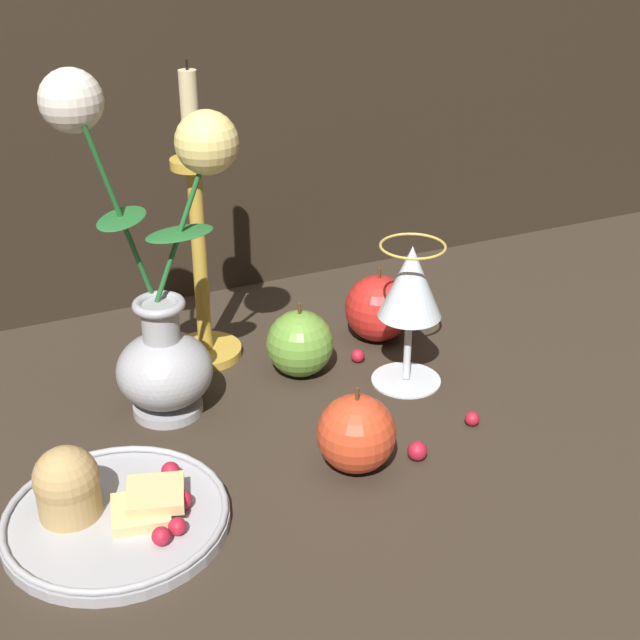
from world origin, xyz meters
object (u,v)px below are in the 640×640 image
(vase, at_px, (159,296))
(apple_at_table_edge, at_px, (300,343))
(wine_glass, at_px, (411,288))
(candlestick, at_px, (200,261))
(apple_beside_vase, at_px, (356,434))
(plate_with_pastries, at_px, (105,507))
(apple_near_glass, at_px, (378,308))

(vase, height_order, apple_at_table_edge, vase)
(wine_glass, relative_size, candlestick, 0.48)
(candlestick, relative_size, apple_beside_vase, 3.87)
(plate_with_pastries, distance_m, wine_glass, 0.38)
(candlestick, height_order, apple_near_glass, candlestick)
(plate_with_pastries, height_order, apple_near_glass, apple_near_glass)
(wine_glass, xyz_separation_m, candlestick, (-0.18, 0.15, 0.01))
(apple_at_table_edge, bearing_deg, candlestick, 135.49)
(vase, relative_size, plate_with_pastries, 1.81)
(plate_with_pastries, height_order, apple_beside_vase, apple_beside_vase)
(wine_glass, height_order, candlestick, candlestick)
(apple_beside_vase, bearing_deg, apple_at_table_edge, 83.37)
(apple_beside_vase, distance_m, apple_at_table_edge, 0.18)
(wine_glass, distance_m, apple_beside_vase, 0.18)
(apple_beside_vase, xyz_separation_m, apple_near_glass, (0.14, 0.22, 0.00))
(wine_glass, xyz_separation_m, apple_near_glass, (0.02, 0.10, -0.07))
(vase, height_order, wine_glass, vase)
(apple_near_glass, bearing_deg, wine_glass, -99.87)
(wine_glass, height_order, apple_near_glass, wine_glass)
(candlestick, xyz_separation_m, apple_near_glass, (0.20, -0.05, -0.08))
(apple_beside_vase, relative_size, apple_at_table_edge, 1.00)
(wine_glass, bearing_deg, vase, 167.89)
(wine_glass, height_order, apple_beside_vase, wine_glass)
(apple_beside_vase, xyz_separation_m, apple_at_table_edge, (0.02, 0.18, -0.00))
(wine_glass, xyz_separation_m, apple_at_table_edge, (-0.10, 0.06, -0.08))
(plate_with_pastries, relative_size, apple_at_table_edge, 2.26)
(candlestick, bearing_deg, apple_at_table_edge, -44.51)
(apple_beside_vase, bearing_deg, apple_near_glass, 57.70)
(apple_near_glass, bearing_deg, apple_beside_vase, -122.30)
(plate_with_pastries, bearing_deg, wine_glass, 15.96)
(plate_with_pastries, xyz_separation_m, apple_at_table_edge, (0.25, 0.17, 0.02))
(wine_glass, distance_m, candlestick, 0.23)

